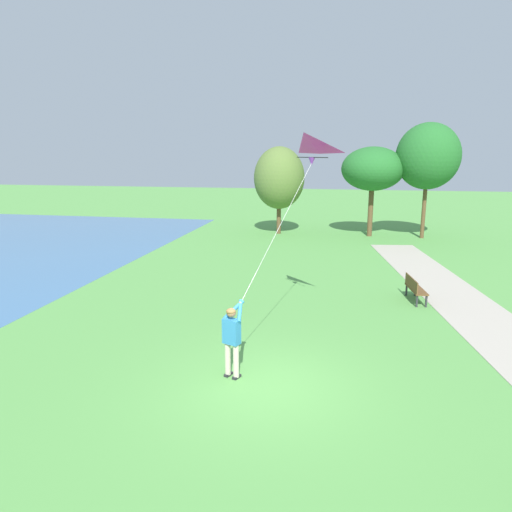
{
  "coord_description": "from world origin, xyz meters",
  "views": [
    {
      "loc": [
        1.65,
        -9.64,
        5.23
      ],
      "look_at": [
        -0.42,
        1.15,
        2.8
      ],
      "focal_mm": 32.71,
      "sensor_mm": 36.0,
      "label": 1
    }
  ],
  "objects_px": {
    "person_kite_flyer": "(232,336)",
    "tree_behind_path": "(373,169)",
    "flying_kite": "(304,150)",
    "park_bench_far_walkway": "(414,287)",
    "tree_lakeside_far": "(279,178)",
    "tree_horizon_far": "(428,156)"
  },
  "relations": [
    {
      "from": "tree_horizon_far",
      "to": "tree_behind_path",
      "type": "xyz_separation_m",
      "value": [
        -3.21,
        0.09,
        -0.78
      ]
    },
    {
      "from": "park_bench_far_walkway",
      "to": "flying_kite",
      "type": "bearing_deg",
      "value": -137.85
    },
    {
      "from": "person_kite_flyer",
      "to": "tree_horizon_far",
      "type": "distance_m",
      "value": 21.96
    },
    {
      "from": "person_kite_flyer",
      "to": "tree_lakeside_far",
      "type": "xyz_separation_m",
      "value": [
        -1.79,
        20.3,
        2.59
      ]
    },
    {
      "from": "person_kite_flyer",
      "to": "park_bench_far_walkway",
      "type": "distance_m",
      "value": 8.55
    },
    {
      "from": "flying_kite",
      "to": "park_bench_far_walkway",
      "type": "xyz_separation_m",
      "value": [
        3.76,
        3.4,
        -4.8
      ]
    },
    {
      "from": "person_kite_flyer",
      "to": "flying_kite",
      "type": "bearing_deg",
      "value": 69.77
    },
    {
      "from": "tree_horizon_far",
      "to": "flying_kite",
      "type": "bearing_deg",
      "value": -109.61
    },
    {
      "from": "person_kite_flyer",
      "to": "flying_kite",
      "type": "xyz_separation_m",
      "value": [
        1.28,
        3.48,
        4.26
      ]
    },
    {
      "from": "person_kite_flyer",
      "to": "tree_behind_path",
      "type": "bearing_deg",
      "value": 78.71
    },
    {
      "from": "park_bench_far_walkway",
      "to": "tree_lakeside_far",
      "type": "height_order",
      "value": "tree_lakeside_far"
    },
    {
      "from": "tree_horizon_far",
      "to": "tree_lakeside_far",
      "type": "distance_m",
      "value": 9.18
    },
    {
      "from": "flying_kite",
      "to": "park_bench_far_walkway",
      "type": "bearing_deg",
      "value": 42.15
    },
    {
      "from": "tree_lakeside_far",
      "to": "tree_behind_path",
      "type": "bearing_deg",
      "value": 1.25
    },
    {
      "from": "flying_kite",
      "to": "tree_lakeside_far",
      "type": "bearing_deg",
      "value": 100.36
    },
    {
      "from": "person_kite_flyer",
      "to": "tree_behind_path",
      "type": "distance_m",
      "value": 21.07
    },
    {
      "from": "park_bench_far_walkway",
      "to": "person_kite_flyer",
      "type": "bearing_deg",
      "value": -126.22
    },
    {
      "from": "tree_behind_path",
      "to": "tree_horizon_far",
      "type": "bearing_deg",
      "value": -1.67
    },
    {
      "from": "flying_kite",
      "to": "tree_lakeside_far",
      "type": "height_order",
      "value": "flying_kite"
    },
    {
      "from": "person_kite_flyer",
      "to": "tree_horizon_far",
      "type": "bearing_deg",
      "value": 70.28
    },
    {
      "from": "park_bench_far_walkway",
      "to": "tree_horizon_far",
      "type": "height_order",
      "value": "tree_horizon_far"
    },
    {
      "from": "tree_behind_path",
      "to": "tree_lakeside_far",
      "type": "bearing_deg",
      "value": -178.75
    }
  ]
}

